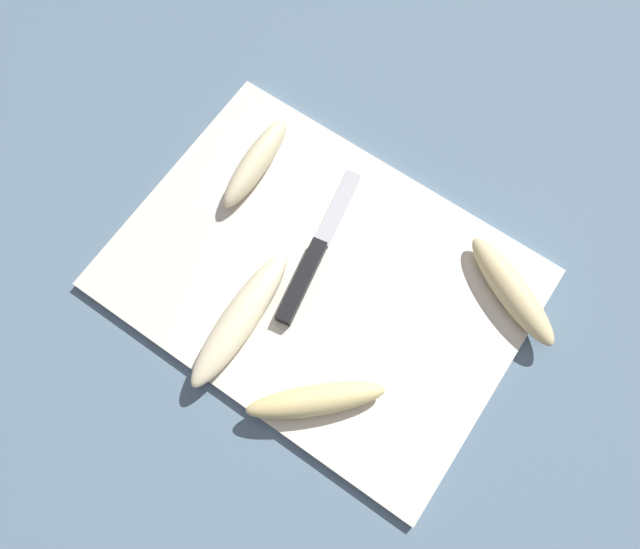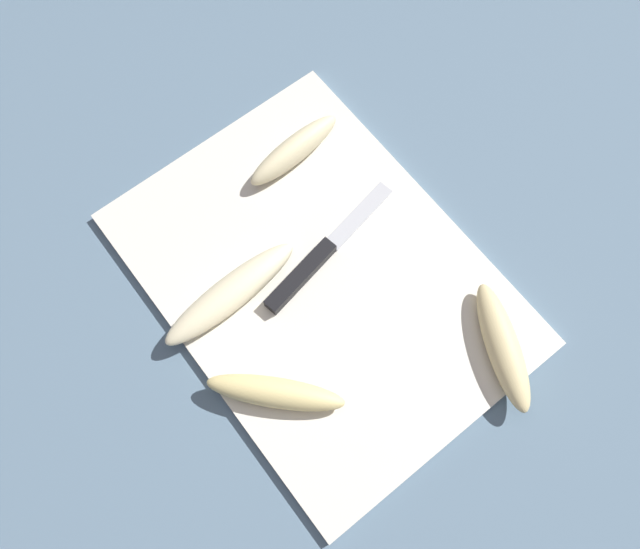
{
  "view_description": "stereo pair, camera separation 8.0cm",
  "coord_description": "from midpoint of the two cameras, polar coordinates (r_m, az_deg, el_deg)",
  "views": [
    {
      "loc": [
        0.15,
        -0.22,
        0.78
      ],
      "look_at": [
        0.0,
        0.0,
        0.02
      ],
      "focal_mm": 35.0,
      "sensor_mm": 36.0,
      "label": 1
    },
    {
      "loc": [
        0.21,
        -0.16,
        0.78
      ],
      "look_at": [
        0.0,
        0.0,
        0.02
      ],
      "focal_mm": 35.0,
      "sensor_mm": 36.0,
      "label": 2
    }
  ],
  "objects": [
    {
      "name": "banana_mellow_near",
      "position": [
        0.81,
        14.51,
        -1.84
      ],
      "size": [
        0.17,
        0.11,
        0.04
      ],
      "rotation": [
        0.0,
        0.0,
        4.28
      ],
      "color": "beige",
      "rests_on": "cutting_board"
    },
    {
      "name": "knife",
      "position": [
        0.8,
        -3.96,
        0.06
      ],
      "size": [
        0.06,
        0.23,
        0.02
      ],
      "rotation": [
        0.0,
        0.0,
        0.18
      ],
      "color": "black",
      "rests_on": "cutting_board"
    },
    {
      "name": "banana_golden_short",
      "position": [
        0.75,
        -3.46,
        -11.86
      ],
      "size": [
        0.15,
        0.14,
        0.03
      ],
      "rotation": [
        0.0,
        0.0,
        2.33
      ],
      "color": "#EDD689",
      "rests_on": "cutting_board"
    },
    {
      "name": "cutting_board",
      "position": [
        0.81,
        -2.78,
        -0.77
      ],
      "size": [
        0.52,
        0.38,
        0.01
      ],
      "color": "silver",
      "rests_on": "ground_plane"
    },
    {
      "name": "banana_bright_far",
      "position": [
        0.78,
        -10.19,
        -4.4
      ],
      "size": [
        0.05,
        0.2,
        0.04
      ],
      "rotation": [
        0.0,
        0.0,
        3.18
      ],
      "color": "beige",
      "rests_on": "cutting_board"
    },
    {
      "name": "ground_plane",
      "position": [
        0.82,
        -2.76,
        -0.91
      ],
      "size": [
        4.0,
        4.0,
        0.0
      ],
      "primitive_type": "plane",
      "color": "slate"
    },
    {
      "name": "banana_cream_curved",
      "position": [
        0.86,
        -8.56,
        9.76
      ],
      "size": [
        0.05,
        0.15,
        0.04
      ],
      "rotation": [
        0.0,
        0.0,
        3.22
      ],
      "color": "beige",
      "rests_on": "cutting_board"
    }
  ]
}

